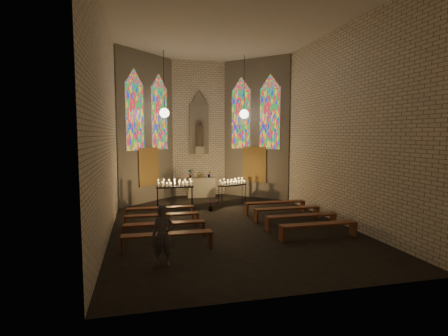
{
  "coord_description": "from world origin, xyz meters",
  "views": [
    {
      "loc": [
        -2.98,
        -12.2,
        3.21
      ],
      "look_at": [
        0.17,
        1.01,
        1.91
      ],
      "focal_mm": 28.0,
      "sensor_mm": 36.0,
      "label": 1
    }
  ],
  "objects_px": {
    "altar": "(201,187)",
    "votive_stand_right": "(232,183)",
    "visitor": "(163,235)",
    "aisle_flower_pot": "(211,206)",
    "votive_stand_left": "(175,185)"
  },
  "relations": [
    {
      "from": "altar",
      "to": "votive_stand_right",
      "type": "distance_m",
      "value": 2.24
    },
    {
      "from": "visitor",
      "to": "aisle_flower_pot",
      "type": "bearing_deg",
      "value": 77.12
    },
    {
      "from": "altar",
      "to": "votive_stand_left",
      "type": "distance_m",
      "value": 2.96
    },
    {
      "from": "visitor",
      "to": "votive_stand_right",
      "type": "bearing_deg",
      "value": 72.4
    },
    {
      "from": "votive_stand_left",
      "to": "votive_stand_right",
      "type": "distance_m",
      "value": 2.83
    },
    {
      "from": "votive_stand_left",
      "to": "visitor",
      "type": "xyz_separation_m",
      "value": [
        -0.93,
        -6.72,
        -0.27
      ]
    },
    {
      "from": "aisle_flower_pot",
      "to": "votive_stand_left",
      "type": "xyz_separation_m",
      "value": [
        -1.39,
        0.98,
        0.81
      ]
    },
    {
      "from": "votive_stand_left",
      "to": "votive_stand_right",
      "type": "height_order",
      "value": "votive_stand_left"
    },
    {
      "from": "votive_stand_left",
      "to": "votive_stand_right",
      "type": "relative_size",
      "value": 1.09
    },
    {
      "from": "votive_stand_left",
      "to": "visitor",
      "type": "bearing_deg",
      "value": -98.32
    },
    {
      "from": "altar",
      "to": "aisle_flower_pot",
      "type": "relative_size",
      "value": 3.42
    },
    {
      "from": "votive_stand_right",
      "to": "visitor",
      "type": "height_order",
      "value": "visitor"
    },
    {
      "from": "altar",
      "to": "visitor",
      "type": "height_order",
      "value": "visitor"
    },
    {
      "from": "altar",
      "to": "votive_stand_left",
      "type": "bearing_deg",
      "value": -122.64
    },
    {
      "from": "aisle_flower_pot",
      "to": "votive_stand_right",
      "type": "bearing_deg",
      "value": 49.12
    }
  ]
}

